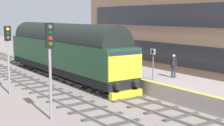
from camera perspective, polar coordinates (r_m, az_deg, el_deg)
name	(u,v)px	position (r m, az deg, el deg)	size (l,w,h in m)	color
ground_plane	(109,93)	(22.90, -0.45, -5.21)	(140.00, 140.00, 0.00)	gray
track_main	(109,92)	(22.88, -0.45, -5.07)	(2.50, 60.00, 0.15)	slate
track_adjacent_west	(65,99)	(21.23, -8.10, -6.20)	(2.50, 60.00, 0.15)	slate
station_platform	(149,80)	(24.94, 6.43, -2.98)	(4.00, 44.00, 1.01)	#A29794
diesel_locomotive	(62,49)	(28.69, -8.56, 2.44)	(2.74, 18.54, 4.68)	black
signal_post_mid	(50,58)	(16.73, -10.67, 0.94)	(0.44, 0.22, 4.96)	gray
signal_post_far	(8,51)	(23.13, -17.52, 2.02)	(0.44, 0.22, 4.63)	gray
platform_number_sign	(153,60)	(22.15, 7.08, 0.59)	(0.10, 0.44, 2.11)	slate
waiting_passenger	(174,64)	(23.32, 10.61, -0.12)	(0.42, 0.49, 1.64)	#2E3036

